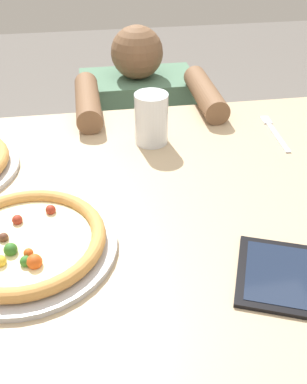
{
  "coord_description": "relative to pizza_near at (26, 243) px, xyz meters",
  "views": [
    {
      "loc": [
        -0.09,
        -0.74,
        1.32
      ],
      "look_at": [
        0.03,
        0.01,
        0.78
      ],
      "focal_mm": 42.07,
      "sensor_mm": 36.0,
      "label": 1
    }
  ],
  "objects": [
    {
      "name": "dining_table",
      "position": [
        0.22,
        0.1,
        -0.12
      ],
      "size": [
        1.24,
        0.95,
        0.75
      ],
      "color": "tan",
      "rests_on": "ground"
    },
    {
      "name": "diner_seated",
      "position": [
        0.31,
        0.79,
        -0.35
      ],
      "size": [
        0.42,
        0.52,
        0.93
      ],
      "color": "#333847",
      "rests_on": "ground"
    },
    {
      "name": "pizza_near",
      "position": [
        0.0,
        0.0,
        0.0
      ],
      "size": [
        0.33,
        0.33,
        0.04
      ],
      "color": "#B7B7BC",
      "rests_on": "dining_table"
    },
    {
      "name": "water_cup_clear",
      "position": [
        0.29,
        0.37,
        0.05
      ],
      "size": [
        0.08,
        0.08,
        0.13
      ],
      "color": "silver",
      "rests_on": "dining_table"
    },
    {
      "name": "fork",
      "position": [
        0.62,
        0.37,
        -0.02
      ],
      "size": [
        0.03,
        0.2,
        0.0
      ],
      "color": "silver",
      "rests_on": "dining_table"
    }
  ]
}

